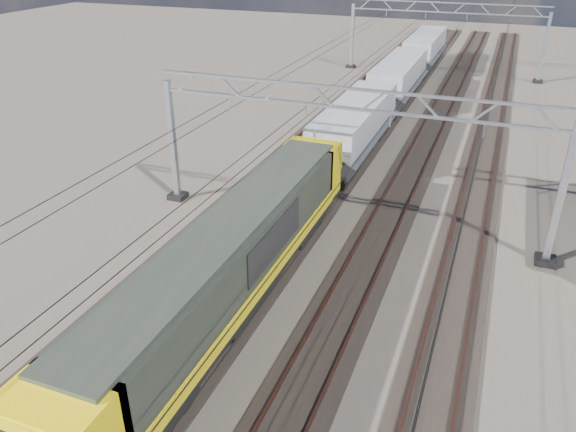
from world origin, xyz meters
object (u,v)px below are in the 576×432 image
(catenary_gantry_far, at_px, (444,36))
(hopper_wagon_third, at_px, (425,48))
(catenary_gantry_mid, at_px, (345,155))
(hopper_wagon_mid, at_px, (399,77))
(locomotive, at_px, (232,259))
(hopper_wagon_lead, at_px, (355,126))

(catenary_gantry_far, xyz_separation_m, hopper_wagon_third, (-2.00, 1.95, -1.67))
(catenary_gantry_mid, distance_m, hopper_wagon_mid, 23.89)
(hopper_wagon_third, bearing_deg, locomotive, -90.00)
(locomotive, height_order, hopper_wagon_mid, locomotive)
(locomotive, relative_size, hopper_wagon_mid, 1.62)
(catenary_gantry_mid, xyz_separation_m, catenary_gantry_far, (0.00, 36.00, 0.00))
(catenary_gantry_mid, relative_size, hopper_wagon_third, 1.53)
(locomotive, xyz_separation_m, hopper_wagon_mid, (-0.00, 31.90, -0.09))
(hopper_wagon_lead, bearing_deg, catenary_gantry_far, 85.68)
(catenary_gantry_far, relative_size, hopper_wagon_mid, 1.53)
(hopper_wagon_mid, bearing_deg, hopper_wagon_lead, -90.00)
(hopper_wagon_mid, bearing_deg, catenary_gantry_far, 80.73)
(catenary_gantry_mid, relative_size, locomotive, 0.94)
(catenary_gantry_far, xyz_separation_m, locomotive, (-2.00, -44.15, -1.58))
(locomotive, bearing_deg, catenary_gantry_mid, 76.21)
(catenary_gantry_far, relative_size, hopper_wagon_third, 1.53)
(locomotive, height_order, hopper_wagon_third, locomotive)
(hopper_wagon_mid, distance_m, hopper_wagon_third, 14.20)
(hopper_wagon_mid, bearing_deg, locomotive, -90.00)
(catenary_gantry_far, xyz_separation_m, hopper_wagon_mid, (-2.00, -12.25, -1.67))
(catenary_gantry_mid, distance_m, locomotive, 8.54)
(catenary_gantry_mid, height_order, catenary_gantry_far, same)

